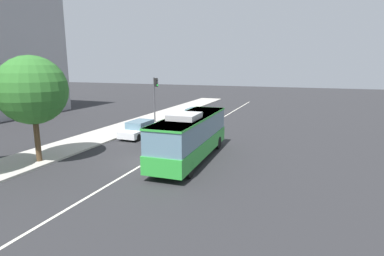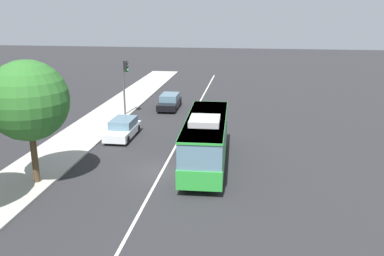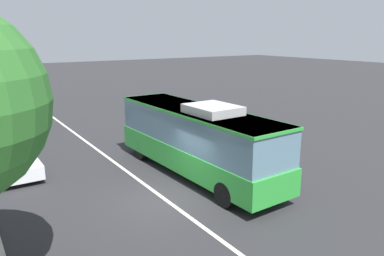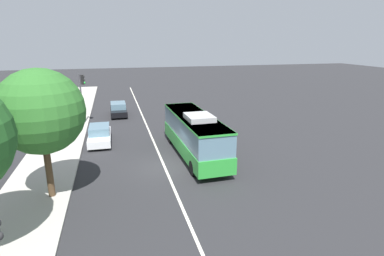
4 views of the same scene
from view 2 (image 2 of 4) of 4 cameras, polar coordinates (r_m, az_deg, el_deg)
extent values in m
plane|color=#28282B|center=(26.10, -4.15, -6.00)|extent=(160.00, 160.00, 0.00)
cube|color=#B2ADA3|center=(28.67, -19.72, -4.72)|extent=(80.00, 3.99, 0.14)
cube|color=silver|center=(26.09, -4.15, -5.99)|extent=(76.00, 0.16, 0.01)
cube|color=green|center=(26.87, 1.90, -3.07)|extent=(10.08, 2.82, 1.10)
cube|color=slate|center=(26.45, 1.93, -0.34)|extent=(9.87, 2.74, 1.58)
cube|color=green|center=(26.25, 1.95, 1.18)|extent=(9.97, 2.79, 0.12)
cube|color=#B2B2B2|center=(25.04, 1.75, 0.99)|extent=(2.26, 1.87, 0.36)
cylinder|color=black|center=(30.32, 0.29, -1.72)|extent=(1.01, 0.33, 1.00)
cylinder|color=black|center=(30.19, 4.45, -1.86)|extent=(1.01, 0.33, 1.00)
cylinder|color=black|center=(23.99, -1.35, -6.74)|extent=(1.01, 0.33, 1.00)
cylinder|color=black|center=(23.82, 3.95, -6.95)|extent=(1.01, 0.33, 1.00)
cube|color=black|center=(41.73, -3.11, 3.34)|extent=(4.52, 1.85, 0.60)
cube|color=slate|center=(41.83, -3.06, 4.24)|extent=(2.54, 1.68, 0.64)
cylinder|color=black|center=(40.20, -2.36, 2.54)|extent=(0.64, 0.23, 0.64)
cylinder|color=black|center=(40.49, -4.60, 2.61)|extent=(0.64, 0.23, 0.64)
cylinder|color=black|center=(43.08, -1.70, 3.49)|extent=(0.64, 0.23, 0.64)
cylinder|color=black|center=(43.35, -3.80, 3.54)|extent=(0.64, 0.23, 0.64)
cube|color=white|center=(32.92, -9.47, -0.44)|extent=(4.51, 1.82, 0.60)
cube|color=slate|center=(32.98, -9.39, 0.72)|extent=(2.53, 1.67, 0.64)
cylinder|color=black|center=(31.38, -8.87, -1.64)|extent=(0.64, 0.22, 0.64)
cylinder|color=black|center=(31.87, -11.63, -1.50)|extent=(0.64, 0.22, 0.64)
cylinder|color=black|center=(34.13, -7.43, -0.10)|extent=(0.64, 0.22, 0.64)
cylinder|color=black|center=(34.58, -9.98, 0.00)|extent=(0.64, 0.22, 0.64)
cylinder|color=#47474C|center=(39.11, -9.31, 5.37)|extent=(0.16, 0.16, 5.20)
cube|color=black|center=(38.68, -9.06, 8.34)|extent=(0.34, 0.30, 0.96)
sphere|color=#2D2D2D|center=(38.59, -8.87, 8.81)|extent=(0.22, 0.22, 0.22)
sphere|color=#2D2D2D|center=(38.63, -8.84, 8.34)|extent=(0.22, 0.22, 0.22)
sphere|color=#1ED838|center=(38.67, -8.82, 7.87)|extent=(0.22, 0.22, 0.22)
cylinder|color=#4C3823|center=(25.41, -20.76, -3.76)|extent=(0.36, 0.36, 3.26)
sphere|color=#2D6B28|center=(24.53, -21.53, 3.53)|extent=(4.48, 4.48, 4.48)
camera|label=1|loc=(8.34, 44.00, -12.56)|focal=28.70mm
camera|label=3|loc=(16.91, -36.31, 0.90)|focal=34.72mm
camera|label=4|loc=(9.21, -56.54, 0.31)|focal=29.01mm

